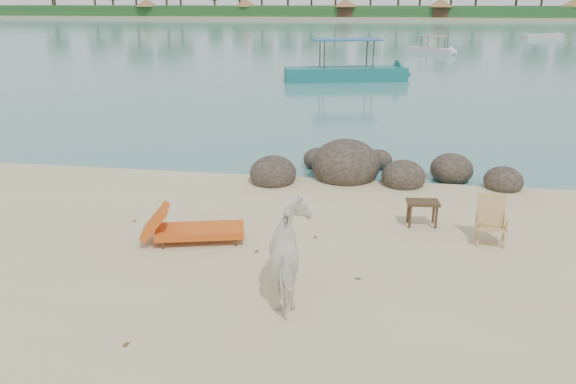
# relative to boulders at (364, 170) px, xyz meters

# --- Properties ---
(water) EXTENTS (400.00, 400.00, 0.00)m
(water) POSITION_rel_boulders_xyz_m (-0.89, 83.78, -0.23)
(water) COLOR #3C7877
(water) RESTS_ON ground
(far_shore) EXTENTS (420.00, 90.00, 1.40)m
(far_shore) POSITION_rel_boulders_xyz_m (-0.89, 163.78, -0.23)
(far_shore) COLOR tan
(far_shore) RESTS_ON ground
(far_scenery) EXTENTS (420.00, 18.00, 9.50)m
(far_scenery) POSITION_rel_boulders_xyz_m (-0.86, 130.48, 2.91)
(far_scenery) COLOR #1E4C1E
(far_scenery) RESTS_ON ground
(boulders) EXTENTS (6.41, 2.92, 1.26)m
(boulders) POSITION_rel_boulders_xyz_m (0.00, 0.00, 0.00)
(boulders) COLOR #2A251C
(boulders) RESTS_ON ground
(cow) EXTENTS (1.08, 1.71, 1.34)m
(cow) POSITION_rel_boulders_xyz_m (-0.84, -6.07, 0.44)
(cow) COLOR white
(cow) RESTS_ON ground
(side_table) EXTENTS (0.64, 0.45, 0.49)m
(side_table) POSITION_rel_boulders_xyz_m (1.20, -2.98, 0.01)
(side_table) COLOR black
(side_table) RESTS_ON ground
(lounge_chair) EXTENTS (2.08, 1.17, 0.59)m
(lounge_chair) POSITION_rel_boulders_xyz_m (-2.81, -4.39, 0.06)
(lounge_chair) COLOR #C86E17
(lounge_chair) RESTS_ON ground
(deck_chair) EXTENTS (0.59, 0.64, 0.85)m
(deck_chair) POSITION_rel_boulders_xyz_m (2.37, -3.68, 0.19)
(deck_chair) COLOR tan
(deck_chair) RESTS_ON ground
(boat_near) EXTENTS (7.70, 3.64, 3.64)m
(boat_near) POSITION_rel_boulders_xyz_m (-1.64, 18.34, 1.59)
(boat_near) COLOR #176B6B
(boat_near) RESTS_ON water
(boat_mid) EXTENTS (4.30, 3.93, 2.34)m
(boat_mid) POSITION_rel_boulders_xyz_m (4.51, 36.72, 0.94)
(boat_mid) COLOR beige
(boat_mid) RESTS_ON water
(boat_far) EXTENTS (5.85, 3.98, 0.69)m
(boat_far) POSITION_rel_boulders_xyz_m (18.63, 57.92, 0.11)
(boat_far) COLOR #B9BAB5
(boat_far) RESTS_ON water
(dead_leaves) EXTENTS (7.29, 6.04, 0.00)m
(dead_leaves) POSITION_rel_boulders_xyz_m (-1.12, -7.46, -0.23)
(dead_leaves) COLOR brown
(dead_leaves) RESTS_ON ground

